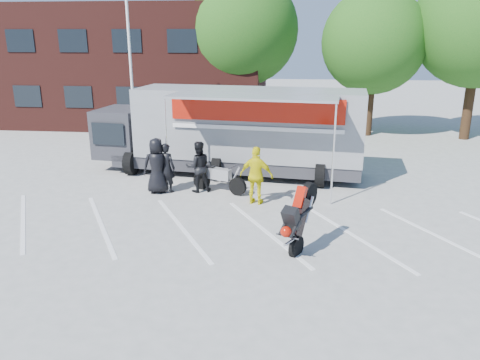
% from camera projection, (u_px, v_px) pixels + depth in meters
% --- Properties ---
extents(ground, '(100.00, 100.00, 0.00)m').
position_uv_depth(ground, '(256.00, 246.00, 12.18)').
color(ground, '#AAA9A4').
rests_on(ground, ground).
extents(parking_bay_lines, '(18.09, 13.33, 0.01)m').
position_uv_depth(parking_bay_lines, '(258.00, 231.00, 13.13)').
color(parking_bay_lines, white).
rests_on(parking_bay_lines, ground).
extents(office_building, '(18.00, 8.00, 7.00)m').
position_uv_depth(office_building, '(119.00, 65.00, 29.29)').
color(office_building, '#451B16').
rests_on(office_building, ground).
extents(flagpole, '(1.61, 0.12, 8.00)m').
position_uv_depth(flagpole, '(135.00, 40.00, 20.84)').
color(flagpole, white).
rests_on(flagpole, ground).
extents(tree_left, '(6.12, 6.12, 8.64)m').
position_uv_depth(tree_left, '(243.00, 30.00, 25.95)').
color(tree_left, '#382314').
rests_on(tree_left, ground).
extents(tree_mid, '(5.44, 5.44, 7.68)m').
position_uv_depth(tree_mid, '(374.00, 42.00, 24.45)').
color(tree_mid, '#382314').
rests_on(tree_mid, ground).
extents(tree_right, '(6.46, 6.46, 9.12)m').
position_uv_depth(tree_right, '(480.00, 23.00, 23.18)').
color(tree_right, '#382314').
rests_on(tree_right, ground).
extents(transporter_truck, '(11.01, 6.22, 3.34)m').
position_uv_depth(transporter_truck, '(236.00, 174.00, 18.60)').
color(transporter_truck, gray).
rests_on(transporter_truck, ground).
extents(parked_motorcycle, '(2.23, 1.44, 1.11)m').
position_uv_depth(parked_motorcycle, '(219.00, 192.00, 16.41)').
color(parked_motorcycle, '#B0AFB4').
rests_on(parked_motorcycle, ground).
extents(stunt_bike_rider, '(1.44, 1.82, 1.93)m').
position_uv_depth(stunt_bike_rider, '(306.00, 246.00, 12.17)').
color(stunt_bike_rider, black).
rests_on(stunt_bike_rider, ground).
extents(spectator_leather_a, '(1.08, 0.84, 1.94)m').
position_uv_depth(spectator_leather_a, '(157.00, 166.00, 16.08)').
color(spectator_leather_a, black).
rests_on(spectator_leather_a, ground).
extents(spectator_leather_b, '(0.72, 0.56, 1.74)m').
position_uv_depth(spectator_leather_b, '(166.00, 168.00, 16.19)').
color(spectator_leather_b, black).
rests_on(spectator_leather_b, ground).
extents(spectator_leather_c, '(1.05, 0.94, 1.80)m').
position_uv_depth(spectator_leather_c, '(198.00, 167.00, 16.23)').
color(spectator_leather_c, black).
rests_on(spectator_leather_c, ground).
extents(spectator_hivis, '(1.19, 0.72, 1.90)m').
position_uv_depth(spectator_hivis, '(256.00, 176.00, 15.01)').
color(spectator_hivis, yellow).
rests_on(spectator_hivis, ground).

